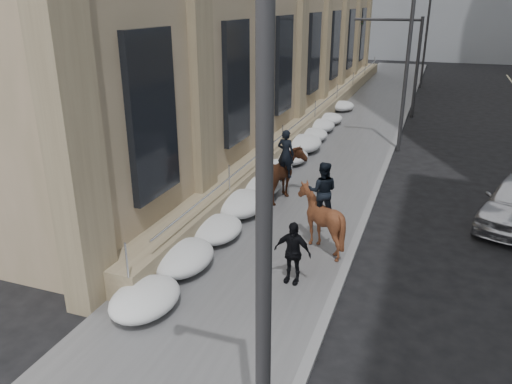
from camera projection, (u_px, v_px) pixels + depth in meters
ground at (234, 282)px, 13.05m from camera, size 140.00×140.00×0.00m
sidewalk at (321, 168)px, 21.79m from camera, size 5.00×80.00×0.12m
curb at (382, 174)px, 20.95m from camera, size 0.24×80.00×0.12m
streetlight_near at (250, 236)px, 5.26m from camera, size 1.71×0.24×8.00m
streetlight_mid at (405, 54)px, 22.79m from camera, size 1.71×0.24×8.00m
streetlight_far at (425, 31)px, 40.31m from camera, size 1.71×0.24×8.00m
traffic_signal at (403, 51)px, 30.22m from camera, size 4.10×0.22×6.00m
snow_bank at (277, 168)px, 20.44m from camera, size 1.70×18.10×0.76m
mounted_horse_left at (283, 174)px, 17.70m from camera, size 1.30×2.31×2.59m
mounted_horse_right at (321, 214)px, 14.27m from camera, size 1.73×1.89×2.59m
pedestrian at (292, 252)px, 12.58m from camera, size 1.01×0.48×1.67m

